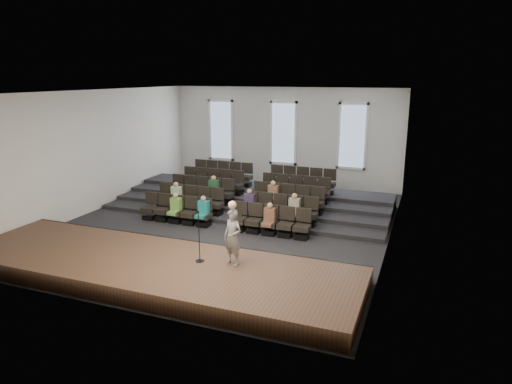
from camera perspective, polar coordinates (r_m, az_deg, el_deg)
ground at (r=17.70m, az=-3.57°, el=-3.97°), size 14.00×14.00×0.00m
ceiling at (r=16.81m, az=-3.84°, el=12.46°), size 12.00×14.00×0.02m
wall_back at (r=23.56m, az=3.48°, el=6.90°), size 12.00×0.04×5.00m
wall_front at (r=11.26m, az=-18.76°, el=-2.23°), size 12.00×0.04×5.00m
wall_left at (r=20.31m, az=-19.38°, el=4.90°), size 0.04×14.00×5.00m
wall_right at (r=15.59m, az=16.87°, el=2.41°), size 0.04×14.00×5.00m
stage at (r=13.45m, az=-12.74°, el=-9.28°), size 11.80×3.60×0.50m
stage_lip at (r=14.84m, az=-8.96°, el=-6.81°), size 11.80×0.06×0.52m
risers at (r=20.44m, az=0.11°, el=-0.84°), size 11.80×4.80×0.60m
seating_rows at (r=18.86m, az=-1.66°, el=-0.63°), size 6.80×4.70×1.67m
windows at (r=23.47m, az=3.44°, el=7.36°), size 8.44×0.10×3.24m
audience at (r=17.74m, az=-3.18°, el=-1.18°), size 5.45×2.64×1.10m
speaker at (r=12.50m, az=-2.93°, el=-5.68°), size 0.66×0.53×1.57m
mic_stand at (r=12.89m, az=-7.09°, el=-6.77°), size 0.25×0.25×1.49m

